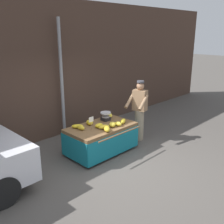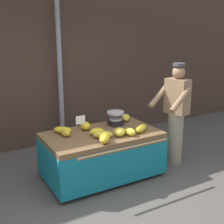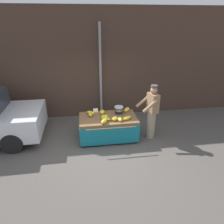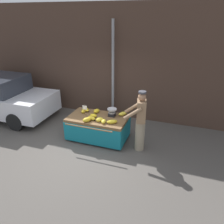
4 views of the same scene
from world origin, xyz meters
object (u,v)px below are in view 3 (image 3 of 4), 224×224
(banana_bunch_7, at_px, (102,112))
(banana_bunch_8, at_px, (90,114))
(banana_cart, at_px, (108,123))
(price_sign, at_px, (96,111))
(banana_bunch_3, at_px, (106,119))
(banana_bunch_5, at_px, (127,118))
(banana_bunch_1, at_px, (120,119))
(banana_bunch_6, at_px, (127,109))
(street_pole, at_px, (101,74))
(weighing_scale, at_px, (119,110))
(banana_bunch_9, at_px, (105,116))
(vendor_person, at_px, (152,112))
(banana_bunch_4, at_px, (91,113))
(banana_bunch_0, at_px, (104,121))
(banana_bunch_2, at_px, (115,119))

(banana_bunch_7, bearing_deg, banana_bunch_8, -162.36)
(banana_cart, height_order, price_sign, price_sign)
(banana_bunch_3, xyz_separation_m, banana_bunch_5, (0.63, -0.05, 0.00))
(banana_bunch_1, bearing_deg, banana_bunch_6, 62.26)
(street_pole, xyz_separation_m, price_sign, (-0.31, -1.61, -0.73))
(banana_bunch_3, bearing_deg, banana_bunch_5, -4.11)
(banana_bunch_1, distance_m, banana_bunch_6, 0.76)
(weighing_scale, xyz_separation_m, price_sign, (-0.75, -0.28, 0.13))
(banana_bunch_5, height_order, banana_bunch_9, banana_bunch_5)
(banana_bunch_8, bearing_deg, banana_bunch_3, -39.72)
(banana_bunch_9, bearing_deg, banana_bunch_5, -17.64)
(banana_bunch_7, bearing_deg, banana_bunch_9, -83.79)
(weighing_scale, distance_m, vendor_person, 1.02)
(banana_bunch_4, bearing_deg, banana_bunch_8, -94.96)
(banana_bunch_1, relative_size, banana_bunch_4, 0.71)
(banana_bunch_4, distance_m, banana_bunch_6, 1.18)
(banana_bunch_1, height_order, banana_bunch_8, banana_bunch_8)
(street_pole, distance_m, vendor_person, 2.34)
(price_sign, bearing_deg, banana_bunch_5, -11.94)
(banana_bunch_7, distance_m, banana_bunch_9, 0.32)
(banana_bunch_8, bearing_deg, banana_bunch_6, 10.50)
(banana_bunch_5, height_order, banana_bunch_8, banana_bunch_5)
(weighing_scale, relative_size, banana_bunch_6, 0.94)
(banana_bunch_3, xyz_separation_m, vendor_person, (1.40, 0.04, 0.11))
(banana_bunch_0, height_order, banana_bunch_3, banana_bunch_0)
(banana_cart, bearing_deg, banana_bunch_4, 149.97)
(price_sign, height_order, vendor_person, vendor_person)
(banana_bunch_6, relative_size, vendor_person, 0.17)
(banana_bunch_0, height_order, vendor_person, vendor_person)
(banana_bunch_9, bearing_deg, banana_bunch_7, 96.21)
(street_pole, relative_size, banana_bunch_5, 11.31)
(banana_bunch_2, bearing_deg, banana_bunch_6, 50.92)
(banana_bunch_7, bearing_deg, banana_bunch_5, -37.54)
(banana_bunch_4, distance_m, banana_bunch_5, 1.19)
(price_sign, bearing_deg, banana_cart, 9.45)
(weighing_scale, distance_m, banana_bunch_9, 0.56)
(street_pole, xyz_separation_m, banana_bunch_4, (-0.46, -1.25, -0.92))
(banana_bunch_3, distance_m, banana_bunch_4, 0.66)
(street_pole, height_order, banana_bunch_8, street_pole)
(banana_bunch_0, bearing_deg, banana_bunch_7, 88.75)
(street_pole, distance_m, weighing_scale, 1.64)
(banana_bunch_8, relative_size, vendor_person, 0.13)
(banana_bunch_2, height_order, banana_bunch_7, banana_bunch_7)
(banana_cart, relative_size, banana_bunch_1, 8.67)
(weighing_scale, height_order, vendor_person, vendor_person)
(banana_cart, bearing_deg, banana_bunch_9, -156.47)
(banana_bunch_2, height_order, banana_bunch_3, banana_bunch_2)
(banana_bunch_6, bearing_deg, banana_bunch_7, -173.00)
(street_pole, height_order, banana_bunch_2, street_pole)
(banana_bunch_6, bearing_deg, banana_bunch_2, -129.08)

